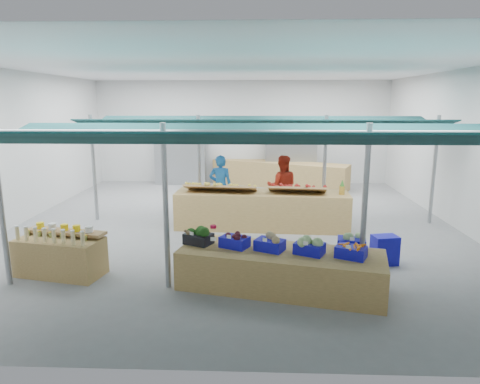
# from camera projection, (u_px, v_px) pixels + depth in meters

# --- Properties ---
(floor) EXTENTS (13.00, 13.00, 0.00)m
(floor) POSITION_uv_depth(u_px,v_px,m) (234.00, 226.00, 11.78)
(floor) COLOR slate
(floor) RESTS_ON ground
(hall) EXTENTS (13.00, 13.00, 13.00)m
(hall) POSITION_uv_depth(u_px,v_px,m) (236.00, 126.00, 12.63)
(hall) COLOR silver
(hall) RESTS_ON ground
(pole_grid) EXTENTS (10.00, 4.60, 3.00)m
(pole_grid) POSITION_uv_depth(u_px,v_px,m) (263.00, 171.00, 9.66)
(pole_grid) COLOR gray
(pole_grid) RESTS_ON floor
(awnings) EXTENTS (9.50, 7.08, 0.30)m
(awnings) POSITION_uv_depth(u_px,v_px,m) (263.00, 128.00, 9.46)
(awnings) COLOR black
(awnings) RESTS_ON pole_grid
(back_shelving_left) EXTENTS (2.00, 0.50, 2.00)m
(back_shelving_left) POSITION_uv_depth(u_px,v_px,m) (181.00, 160.00, 17.53)
(back_shelving_left) COLOR #B23F33
(back_shelving_left) RESTS_ON floor
(back_shelving_right) EXTENTS (2.00, 0.50, 2.00)m
(back_shelving_right) POSITION_uv_depth(u_px,v_px,m) (291.00, 161.00, 17.36)
(back_shelving_right) COLOR #B23F33
(back_shelving_right) RESTS_ON floor
(bottle_shelf) EXTENTS (1.78, 1.32, 1.02)m
(bottle_shelf) POSITION_uv_depth(u_px,v_px,m) (62.00, 254.00, 8.40)
(bottle_shelf) COLOR olive
(bottle_shelf) RESTS_ON floor
(veg_counter) EXTENTS (3.84, 2.01, 0.71)m
(veg_counter) POSITION_uv_depth(u_px,v_px,m) (280.00, 270.00, 7.77)
(veg_counter) COLOR olive
(veg_counter) RESTS_ON floor
(fruit_counter) EXTENTS (4.64, 1.33, 0.98)m
(fruit_counter) POSITION_uv_depth(u_px,v_px,m) (262.00, 210.00, 11.49)
(fruit_counter) COLOR olive
(fruit_counter) RESTS_ON floor
(far_counter) EXTENTS (5.48, 3.20, 0.99)m
(far_counter) POSITION_uv_depth(u_px,v_px,m) (279.00, 174.00, 17.18)
(far_counter) COLOR olive
(far_counter) RESTS_ON floor
(crate_stack) EXTENTS (0.57, 0.45, 0.62)m
(crate_stack) POSITION_uv_depth(u_px,v_px,m) (385.00, 250.00, 8.95)
(crate_stack) COLOR #110FAC
(crate_stack) RESTS_ON floor
(vendor_left) EXTENTS (0.69, 0.47, 1.84)m
(vendor_left) POSITION_uv_depth(u_px,v_px,m) (221.00, 186.00, 12.53)
(vendor_left) COLOR #175497
(vendor_left) RESTS_ON floor
(vendor_right) EXTENTS (0.93, 0.74, 1.84)m
(vendor_right) POSITION_uv_depth(u_px,v_px,m) (282.00, 187.00, 12.46)
(vendor_right) COLOR maroon
(vendor_right) RESTS_ON floor
(crate_broccoli) EXTENTS (0.60, 0.53, 0.35)m
(crate_broccoli) POSITION_uv_depth(u_px,v_px,m) (198.00, 236.00, 8.07)
(crate_broccoli) COLOR black
(crate_broccoli) RESTS_ON veg_counter
(crate_beets) EXTENTS (0.60, 0.53, 0.29)m
(crate_beets) POSITION_uv_depth(u_px,v_px,m) (235.00, 240.00, 7.89)
(crate_beets) COLOR #110FAC
(crate_beets) RESTS_ON veg_counter
(crate_celeriac) EXTENTS (0.60, 0.53, 0.31)m
(crate_celeriac) POSITION_uv_depth(u_px,v_px,m) (270.00, 242.00, 7.72)
(crate_celeriac) COLOR #110FAC
(crate_celeriac) RESTS_ON veg_counter
(crate_cabbage) EXTENTS (0.60, 0.53, 0.35)m
(crate_cabbage) POSITION_uv_depth(u_px,v_px,m) (310.00, 245.00, 7.53)
(crate_cabbage) COLOR #110FAC
(crate_cabbage) RESTS_ON veg_counter
(crate_carrots) EXTENTS (0.60, 0.53, 0.29)m
(crate_carrots) POSITION_uv_depth(u_px,v_px,m) (351.00, 251.00, 7.36)
(crate_carrots) COLOR #110FAC
(crate_carrots) RESTS_ON veg_counter
(sparrow) EXTENTS (0.12, 0.09, 0.11)m
(sparrow) POSITION_uv_depth(u_px,v_px,m) (188.00, 232.00, 7.97)
(sparrow) COLOR brown
(sparrow) RESTS_ON crate_broccoli
(pole_ribbon) EXTENTS (0.12, 0.12, 0.28)m
(pole_ribbon) POSITION_uv_depth(u_px,v_px,m) (213.00, 228.00, 7.85)
(pole_ribbon) COLOR #C00C32
(pole_ribbon) RESTS_ON pole_grid
(apple_heap_yellow) EXTENTS (1.96, 0.89, 0.27)m
(apple_heap_yellow) POSITION_uv_depth(u_px,v_px,m) (221.00, 186.00, 11.35)
(apple_heap_yellow) COLOR #997247
(apple_heap_yellow) RESTS_ON fruit_counter
(apple_heap_red) EXTENTS (1.56, 0.85, 0.27)m
(apple_heap_red) POSITION_uv_depth(u_px,v_px,m) (297.00, 187.00, 11.17)
(apple_heap_red) COLOR #997247
(apple_heap_red) RESTS_ON fruit_counter
(pineapple) EXTENTS (0.14, 0.14, 0.39)m
(pineapple) POSITION_uv_depth(u_px,v_px,m) (342.00, 188.00, 11.07)
(pineapple) COLOR #8C6019
(pineapple) RESTS_ON fruit_counter
(crate_extra) EXTENTS (0.56, 0.45, 0.32)m
(crate_extra) POSITION_uv_depth(u_px,v_px,m) (352.00, 241.00, 7.78)
(crate_extra) COLOR #110FAC
(crate_extra) RESTS_ON veg_counter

